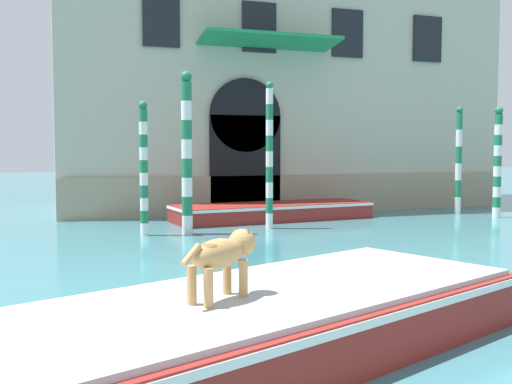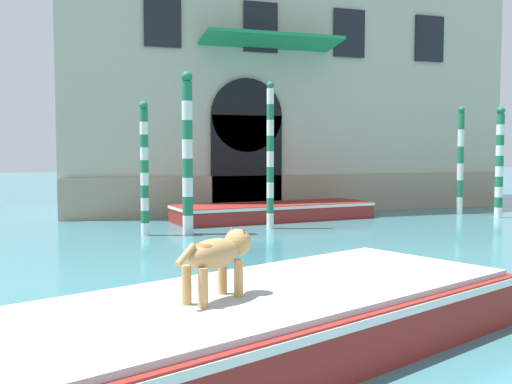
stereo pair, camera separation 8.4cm
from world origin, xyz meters
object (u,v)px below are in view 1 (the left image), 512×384
Objects in this scene: boat_foreground at (219,331)px; mooring_pole_2 at (187,152)px; mooring_pole_0 at (144,168)px; mooring_pole_1 at (498,162)px; dog_on_deck at (223,254)px; boat_moored_near_palazzo at (273,211)px; mooring_pole_4 at (459,160)px; mooring_pole_3 at (269,155)px.

boat_foreground is 9.37m from mooring_pole_2.
mooring_pole_1 reaches higher than mooring_pole_0.
dog_on_deck reaches higher than boat_moored_near_palazzo.
dog_on_deck is at bearing 5.31° from boat_foreground.
mooring_pole_2 is 9.66m from mooring_pole_4.
dog_on_deck is 9.19m from mooring_pole_0.
boat_foreground is at bearing -135.30° from mooring_pole_4.
dog_on_deck is at bearing -119.21° from boat_moored_near_palazzo.
boat_foreground is 1.24× the size of boat_moored_near_palazzo.
mooring_pole_3 is at bearing -167.73° from mooring_pole_4.
mooring_pole_3 is (3.90, 9.41, 0.87)m from dog_on_deck.
mooring_pole_2 reaches higher than boat_moored_near_palazzo.
mooring_pole_3 reaches higher than mooring_pole_0.
mooring_pole_0 reaches higher than boat_foreground.
boat_moored_near_palazzo is at bearing 177.40° from mooring_pole_4.
mooring_pole_2 reaches higher than mooring_pole_4.
mooring_pole_3 reaches higher than dog_on_deck.
boat_moored_near_palazzo is 1.60× the size of mooring_pole_3.
boat_foreground is at bearing -93.80° from mooring_pole_0.
dog_on_deck is at bearing -112.50° from mooring_pole_3.
dog_on_deck is (0.05, 0.03, 0.74)m from boat_foreground.
dog_on_deck is 9.23m from mooring_pole_2.
mooring_pole_0 is at bearing 173.78° from mooring_pole_2.
mooring_pole_2 is at bearing -171.02° from mooring_pole_3.
dog_on_deck is 0.27× the size of mooring_pole_0.
mooring_pole_1 is (6.80, -1.63, 1.47)m from boat_moored_near_palazzo.
mooring_pole_1 reaches higher than dog_on_deck.
mooring_pole_1 is at bearing 3.39° from mooring_pole_2.
dog_on_deck is 0.14× the size of boat_moored_near_palazzo.
mooring_pole_3 is at bearing -178.33° from mooring_pole_1.
mooring_pole_2 is at bearing 58.01° from boat_foreground.
mooring_pole_3 is 1.11× the size of mooring_pole_4.
mooring_pole_1 is at bearing 2.47° from mooring_pole_0.
boat_foreground is at bearing -112.71° from mooring_pole_3.
dog_on_deck is 12.22m from boat_moored_near_palazzo.
boat_moored_near_palazzo is at bearing 35.68° from mooring_pole_2.
mooring_pole_2 is (-3.08, -2.21, 1.77)m from boat_moored_near_palazzo.
boat_moored_near_palazzo is 2.63m from mooring_pole_3.
dog_on_deck is at bearing -100.02° from mooring_pole_2.
boat_moored_near_palazzo is 1.89× the size of mooring_pole_0.
mooring_pole_4 reaches higher than boat_moored_near_palazzo.
dog_on_deck is 14.99m from mooring_pole_1.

